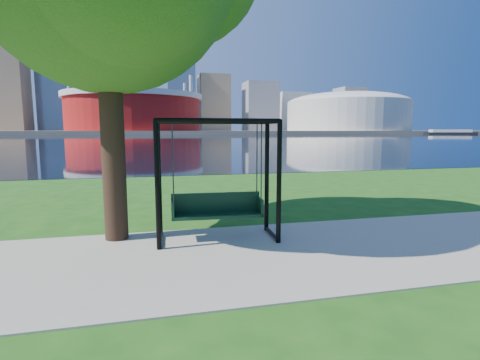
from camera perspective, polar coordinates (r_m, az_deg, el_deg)
name	(u,v)px	position (r m, az deg, el deg)	size (l,w,h in m)	color
ground	(253,247)	(7.53, 1.95, -10.11)	(900.00, 900.00, 0.00)	#1E5114
path	(260,254)	(7.07, 3.06, -11.19)	(120.00, 4.00, 0.03)	#9E937F
river	(156,138)	(108.95, -12.74, 6.20)	(900.00, 180.00, 0.02)	black
far_bank	(151,132)	(312.92, -13.43, 7.15)	(900.00, 228.00, 2.00)	#937F60
stadium	(134,111)	(242.34, -15.82, 10.13)	(83.00, 83.00, 32.00)	maroon
arena	(348,111)	(278.31, 16.07, 10.10)	(84.00, 84.00, 26.56)	beige
skyline	(144,89)	(328.04, -14.41, 13.23)	(392.00, 66.00, 96.50)	gray
swing	(217,183)	(7.73, -3.55, -0.40)	(2.52, 1.20, 2.52)	black
barge	(450,132)	(252.84, 29.37, 6.39)	(28.63, 15.35, 2.77)	black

